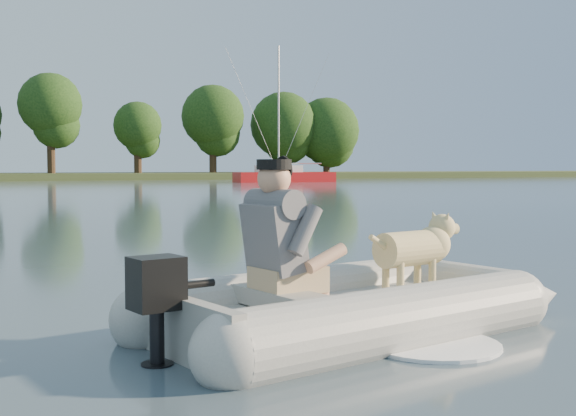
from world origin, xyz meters
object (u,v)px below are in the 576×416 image
dinghy (355,252)px  man (277,233)px  dog (409,255)px  sailboat (283,176)px

dinghy → man: (-0.69, -0.10, 0.18)m
dog → sailboat: (19.25, 45.61, -0.05)m
man → dinghy: bearing=-4.2°
dog → sailboat: size_ratio=0.09×
dog → dinghy: bearing=-175.4°
man → sailboat: (20.56, 45.90, -0.31)m
dinghy → sailboat: size_ratio=0.45×
man → dog: man is taller
sailboat → man: bearing=-110.2°
dinghy → dog: 0.65m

